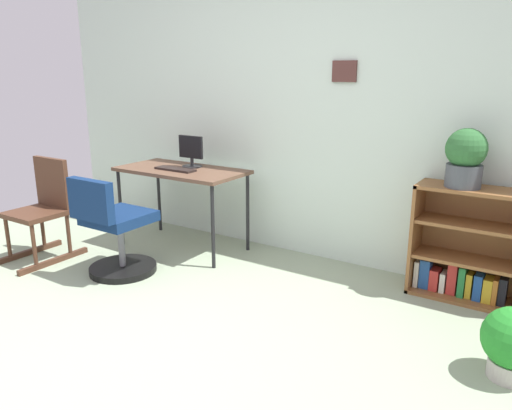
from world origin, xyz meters
name	(u,v)px	position (x,y,z in m)	size (l,w,h in m)	color
ground_plane	(102,365)	(0.00, 0.00, 0.00)	(6.24, 6.24, 0.00)	#91A185
wall_back	(296,115)	(0.00, 2.15, 1.18)	(5.20, 0.12, 2.37)	silver
desk	(182,175)	(-0.85, 1.65, 0.66)	(1.13, 0.57, 0.72)	brown
monitor	(191,152)	(-0.82, 1.76, 0.85)	(0.25, 0.18, 0.28)	#262628
keyboard	(175,169)	(-0.85, 1.57, 0.73)	(0.38, 0.11, 0.02)	black
office_chair	(115,233)	(-0.88, 0.90, 0.34)	(0.52, 0.55, 0.79)	black
rocking_chair	(43,208)	(-1.67, 0.84, 0.43)	(0.42, 0.64, 0.84)	#4C2E1F
bookshelf_low	(472,250)	(1.49, 1.95, 0.35)	(0.80, 0.30, 0.79)	brown
potted_plant_on_shelf	(466,157)	(1.39, 1.90, 0.99)	(0.26, 0.26, 0.39)	#474C51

